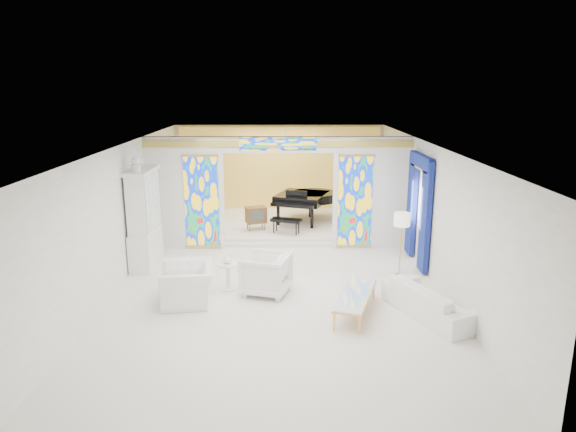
{
  "coord_description": "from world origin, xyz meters",
  "views": [
    {
      "loc": [
        0.15,
        -11.34,
        4.28
      ],
      "look_at": [
        0.24,
        0.2,
        1.34
      ],
      "focal_mm": 32.0,
      "sensor_mm": 36.0,
      "label": 1
    }
  ],
  "objects_px": {
    "coffee_table": "(356,295)",
    "armchair_right": "(266,274)",
    "grand_piano": "(307,198)",
    "tv_console": "(256,215)",
    "armchair_left": "(188,284)",
    "sofa": "(431,300)",
    "china_cabinet": "(144,219)"
  },
  "relations": [
    {
      "from": "tv_console",
      "to": "grand_piano",
      "type": "bearing_deg",
      "value": 15.17
    },
    {
      "from": "tv_console",
      "to": "armchair_left",
      "type": "bearing_deg",
      "value": -121.25
    },
    {
      "from": "coffee_table",
      "to": "armchair_right",
      "type": "bearing_deg",
      "value": 150.2
    },
    {
      "from": "armchair_right",
      "to": "sofa",
      "type": "xyz_separation_m",
      "value": [
        3.19,
        -1.11,
        -0.12
      ]
    },
    {
      "from": "tv_console",
      "to": "armchair_right",
      "type": "bearing_deg",
      "value": -102.11
    },
    {
      "from": "sofa",
      "to": "tv_console",
      "type": "height_order",
      "value": "tv_console"
    },
    {
      "from": "armchair_right",
      "to": "tv_console",
      "type": "distance_m",
      "value": 4.37
    },
    {
      "from": "grand_piano",
      "to": "tv_console",
      "type": "bearing_deg",
      "value": -127.17
    },
    {
      "from": "armchair_left",
      "to": "coffee_table",
      "type": "xyz_separation_m",
      "value": [
        3.33,
        -0.58,
        -0.02
      ]
    },
    {
      "from": "sofa",
      "to": "armchair_left",
      "type": "bearing_deg",
      "value": 57.67
    },
    {
      "from": "armchair_left",
      "to": "coffee_table",
      "type": "distance_m",
      "value": 3.38
    },
    {
      "from": "armchair_left",
      "to": "coffee_table",
      "type": "relative_size",
      "value": 0.63
    },
    {
      "from": "tv_console",
      "to": "china_cabinet",
      "type": "bearing_deg",
      "value": -152.6
    },
    {
      "from": "coffee_table",
      "to": "grand_piano",
      "type": "xyz_separation_m",
      "value": [
        -0.67,
        6.34,
        0.53
      ]
    },
    {
      "from": "sofa",
      "to": "grand_piano",
      "type": "bearing_deg",
      "value": -6.15
    },
    {
      "from": "armchair_right",
      "to": "sofa",
      "type": "relative_size",
      "value": 0.45
    },
    {
      "from": "sofa",
      "to": "coffee_table",
      "type": "relative_size",
      "value": 1.12
    },
    {
      "from": "armchair_left",
      "to": "grand_piano",
      "type": "distance_m",
      "value": 6.37
    },
    {
      "from": "armchair_left",
      "to": "tv_console",
      "type": "xyz_separation_m",
      "value": [
        1.14,
        4.77,
        0.23
      ]
    },
    {
      "from": "armchair_left",
      "to": "armchair_right",
      "type": "bearing_deg",
      "value": 96.53
    },
    {
      "from": "coffee_table",
      "to": "grand_piano",
      "type": "bearing_deg",
      "value": 96.06
    },
    {
      "from": "armchair_right",
      "to": "coffee_table",
      "type": "relative_size",
      "value": 0.5
    },
    {
      "from": "armchair_left",
      "to": "armchair_right",
      "type": "relative_size",
      "value": 1.25
    },
    {
      "from": "armchair_left",
      "to": "armchair_right",
      "type": "height_order",
      "value": "armchair_right"
    },
    {
      "from": "coffee_table",
      "to": "tv_console",
      "type": "bearing_deg",
      "value": 112.33
    },
    {
      "from": "grand_piano",
      "to": "tv_console",
      "type": "distance_m",
      "value": 1.84
    },
    {
      "from": "armchair_left",
      "to": "sofa",
      "type": "xyz_separation_m",
      "value": [
        4.76,
        -0.68,
        -0.08
      ]
    },
    {
      "from": "armchair_right",
      "to": "grand_piano",
      "type": "distance_m",
      "value": 5.46
    },
    {
      "from": "sofa",
      "to": "coffee_table",
      "type": "xyz_separation_m",
      "value": [
        -1.43,
        0.1,
        0.06
      ]
    },
    {
      "from": "armchair_left",
      "to": "armchair_right",
      "type": "distance_m",
      "value": 1.63
    },
    {
      "from": "china_cabinet",
      "to": "grand_piano",
      "type": "relative_size",
      "value": 0.98
    },
    {
      "from": "armchair_left",
      "to": "tv_console",
      "type": "height_order",
      "value": "tv_console"
    }
  ]
}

